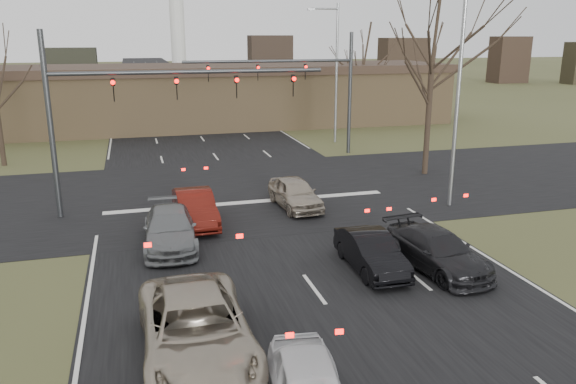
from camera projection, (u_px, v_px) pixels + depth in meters
name	position (u px, v px, depth m)	size (l,w,h in m)	color
ground	(349.00, 337.00, 14.89)	(360.00, 360.00, 0.00)	#464927
road_main	(173.00, 100.00, 70.59)	(14.00, 300.00, 0.02)	black
road_cross	(242.00, 192.00, 28.81)	(200.00, 14.00, 0.02)	black
building	(214.00, 95.00, 49.97)	(42.40, 10.40, 5.30)	#8E724C
mast_arm_near	(129.00, 99.00, 24.25)	(12.12, 0.24, 8.00)	#383A3D
mast_arm_far	(310.00, 79.00, 36.50)	(11.12, 0.24, 8.00)	#383A3D
streetlight_right_near	(455.00, 86.00, 24.96)	(2.34, 0.25, 10.00)	gray
streetlight_right_far	(334.00, 67.00, 40.87)	(2.34, 0.25, 10.00)	gray
tree_right_near	(435.00, 14.00, 30.21)	(6.90, 6.90, 11.50)	black
tree_right_far	(364.00, 45.00, 49.40)	(5.40, 5.40, 9.00)	black
car_silver_suv	(196.00, 330.00, 13.69)	(2.64, 5.71, 1.59)	#A59986
car_black_hatch	(371.00, 252.00, 19.02)	(1.37, 3.92, 1.29)	black
car_charcoal_sedan	(437.00, 251.00, 19.08)	(1.87, 4.60, 1.34)	black
car_grey_ahead	(170.00, 229.00, 21.19)	(1.94, 4.77, 1.39)	slate
car_red_ahead	(195.00, 208.00, 23.68)	(1.52, 4.35, 1.43)	#51110B
car_silver_ahead	(295.00, 193.00, 26.00)	(1.65, 4.11, 1.40)	#A39684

